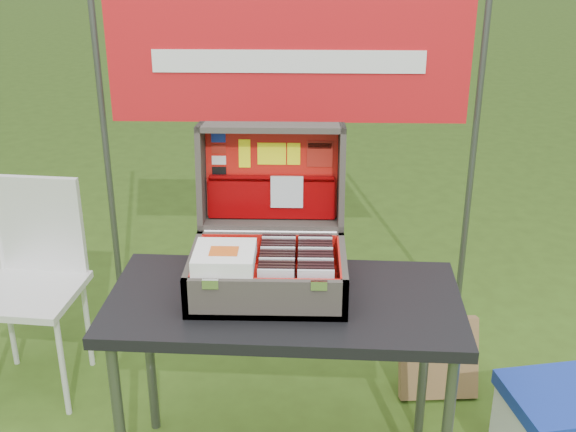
{
  "coord_description": "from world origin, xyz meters",
  "views": [
    {
      "loc": [
        0.08,
        -2.09,
        1.9
      ],
      "look_at": [
        0.02,
        0.1,
        0.98
      ],
      "focal_mm": 45.0,
      "sensor_mm": 36.0,
      "label": 1
    }
  ],
  "objects_px": {
    "suitcase": "(268,217)",
    "cardboard_box": "(438,358)",
    "table": "(285,388)",
    "chair": "(27,296)"
  },
  "relations": [
    {
      "from": "chair",
      "to": "cardboard_box",
      "type": "relative_size",
      "value": 2.6
    },
    {
      "from": "table",
      "to": "cardboard_box",
      "type": "relative_size",
      "value": 3.38
    },
    {
      "from": "suitcase",
      "to": "cardboard_box",
      "type": "relative_size",
      "value": 1.53
    },
    {
      "from": "table",
      "to": "chair",
      "type": "distance_m",
      "value": 1.18
    },
    {
      "from": "table",
      "to": "suitcase",
      "type": "xyz_separation_m",
      "value": [
        -0.06,
        0.09,
        0.61
      ]
    },
    {
      "from": "table",
      "to": "cardboard_box",
      "type": "height_order",
      "value": "table"
    },
    {
      "from": "suitcase",
      "to": "cardboard_box",
      "type": "bearing_deg",
      "value": 30.1
    },
    {
      "from": "table",
      "to": "chair",
      "type": "bearing_deg",
      "value": 158.05
    },
    {
      "from": "cardboard_box",
      "to": "chair",
      "type": "bearing_deg",
      "value": 175.63
    },
    {
      "from": "suitcase",
      "to": "cardboard_box",
      "type": "distance_m",
      "value": 1.13
    }
  ]
}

